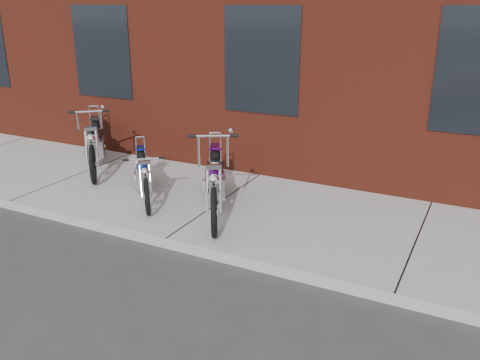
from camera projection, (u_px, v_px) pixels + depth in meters
The scene contains 5 objects.
ground at pixel (166, 249), 6.83m from camera, with size 120.00×120.00×0.00m, color #323232.
sidewalk at pixel (220, 206), 8.07m from camera, with size 22.00×3.00×0.15m, color gray.
chopper_purple at pixel (215, 184), 7.56m from camera, with size 1.25×2.16×1.35m.
chopper_blue at pixel (144, 176), 8.12m from camera, with size 1.36×1.57×0.86m.
chopper_third at pixel (95, 146), 9.55m from camera, with size 1.64×1.96×1.24m.
Camera 1 is at (3.67, -5.02, 3.13)m, focal length 38.00 mm.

